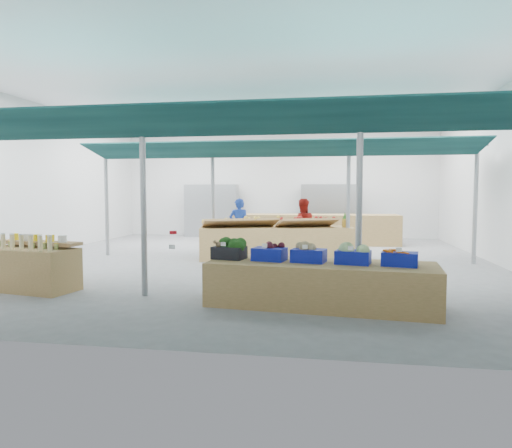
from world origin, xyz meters
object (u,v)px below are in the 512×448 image
Objects in this scene: bottle_shelf at (31,267)px; fruit_counter at (276,243)px; veg_counter at (321,284)px; vendor_left at (239,226)px; vendor_right at (302,226)px.

bottle_shelf reaches higher than fruit_counter.
veg_counter is at bearing 6.96° from bottle_shelf.
fruit_counter is 1.67m from vendor_left.
vendor_left is 1.00× the size of vendor_right.
vendor_left is at bearing 118.86° from veg_counter.
vendor_right is at bearing 61.44° from bottle_shelf.
bottle_shelf is at bearing 53.07° from vendor_left.
veg_counter is at bearing 85.20° from vendor_right.
vendor_left reaches higher than bottle_shelf.
vendor_left reaches higher than veg_counter.
bottle_shelf is 5.83m from fruit_counter.
bottle_shelf is 7.07m from vendor_right.
vendor_left is (-2.45, 5.79, 0.44)m from veg_counter.
bottle_shelf is at bearing -177.56° from veg_counter.
fruit_counter is 2.50× the size of vendor_left.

